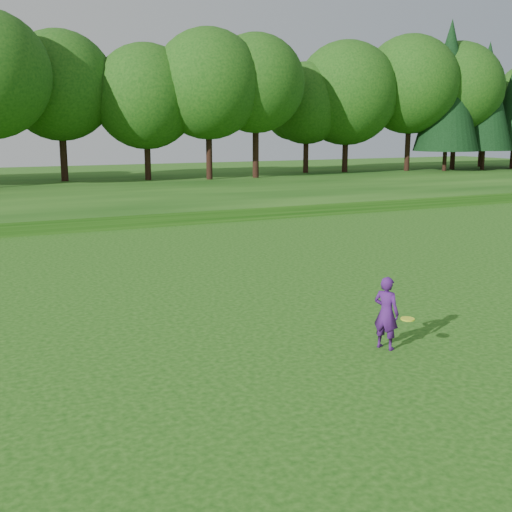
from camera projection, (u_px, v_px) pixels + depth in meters
name	position (u px, v px, depth m)	size (l,w,h in m)	color
ground	(306.00, 390.00, 11.05)	(140.00, 140.00, 0.00)	#15460D
berm	(38.00, 194.00, 40.99)	(130.00, 30.00, 0.60)	#15460D
walking_path	(81.00, 228.00, 28.69)	(130.00, 1.60, 0.04)	gray
treeline	(22.00, 72.00, 42.98)	(104.00, 7.00, 15.00)	#12430F
woman	(386.00, 313.00, 13.00)	(0.59, 0.93, 1.51)	#471769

